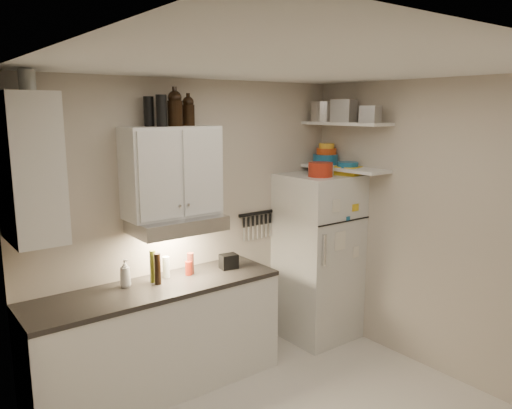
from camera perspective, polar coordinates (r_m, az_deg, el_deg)
ceiling at (r=3.27m, az=6.32°, el=15.58°), size 3.20×3.00×0.02m
back_wall at (r=4.60m, az=-7.11°, el=-2.29°), size 3.20×0.02×2.60m
left_wall at (r=2.66m, az=-21.07°, el=-12.81°), size 0.02×3.00×2.60m
right_wall at (r=4.64m, az=20.55°, el=-2.78°), size 0.02×3.00×2.60m
base_cabinet at (r=4.38m, az=-11.15°, el=-15.04°), size 2.10×0.60×0.88m
countertop at (r=4.20m, az=-11.38°, el=-9.38°), size 2.10×0.62×0.04m
upper_cabinet at (r=4.21m, az=-9.60°, el=3.71°), size 0.80×0.33×0.75m
side_cabinet at (r=3.68m, az=-24.49°, el=3.85°), size 0.33×0.55×1.00m
range_hood at (r=4.23m, az=-9.00°, el=-2.23°), size 0.76×0.46×0.12m
fridge at (r=5.18m, az=7.10°, el=-5.94°), size 0.70×0.68×1.70m
shelf_hi at (r=5.02m, az=10.21°, el=9.09°), size 0.30×0.95×0.03m
shelf_lo at (r=5.05m, az=10.04°, el=4.10°), size 0.30×0.95×0.03m
knife_strip at (r=4.95m, az=0.03°, el=-1.02°), size 0.42×0.02×0.03m
dutch_oven at (r=4.83m, az=7.38°, el=3.99°), size 0.31×0.31×0.14m
book_stack at (r=5.02m, az=10.34°, el=3.83°), size 0.26×0.29×0.08m
spice_jar at (r=4.90m, az=8.49°, el=3.86°), size 0.08×0.08×0.11m
stock_pot at (r=5.21m, az=7.80°, el=10.48°), size 0.35×0.35×0.20m
tin_a at (r=4.98m, az=10.02°, el=10.50°), size 0.27×0.26×0.22m
tin_b at (r=4.71m, az=12.94°, el=10.02°), size 0.19×0.19×0.15m
bowl_teal at (r=5.25m, az=7.94°, el=5.14°), size 0.26×0.26×0.10m
bowl_orange at (r=5.26m, az=8.05°, el=6.04°), size 0.21×0.21×0.06m
bowl_yellow at (r=5.25m, az=8.07°, el=6.66°), size 0.16×0.16×0.05m
plates at (r=5.01m, az=10.42°, el=4.51°), size 0.23×0.23×0.05m
growler_a at (r=4.17m, az=-9.25°, el=10.83°), size 0.16×0.16×0.29m
growler_b at (r=4.29m, az=-7.74°, el=10.58°), size 0.11×0.11×0.25m
thermos_a at (r=4.09m, az=-10.75°, el=10.49°), size 0.10×0.10×0.25m
thermos_b at (r=4.16m, az=-12.15°, el=10.35°), size 0.09×0.09×0.24m
side_jar at (r=3.68m, az=-24.69°, el=12.78°), size 0.14×0.14×0.14m
soap_bottle at (r=4.19m, az=-14.74°, el=-7.43°), size 0.13×0.13×0.26m
pepper_mill at (r=4.41m, az=-7.49°, el=-6.70°), size 0.07×0.07×0.19m
oil_bottle at (r=4.25m, az=-11.70°, el=-6.94°), size 0.06×0.06×0.27m
vinegar_bottle at (r=4.19m, az=-11.18°, el=-7.25°), size 0.07×0.07×0.26m
clear_bottle at (r=4.36m, az=-10.23°, el=-7.04°), size 0.07×0.07×0.18m
red_jar at (r=4.40m, az=-7.71°, el=-7.22°), size 0.07×0.07×0.12m
caddy at (r=4.54m, az=-3.14°, el=-6.51°), size 0.17×0.13×0.13m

